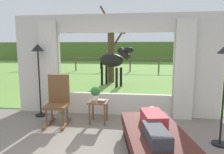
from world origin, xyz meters
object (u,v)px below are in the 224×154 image
Objects in this scene: rocking_chair at (58,100)px; floor_lamp_left at (38,58)px; reclining_person at (154,123)px; pasture_tree at (111,48)px; horse at (113,61)px; potted_plant at (95,92)px; recliner_sofa at (153,140)px; side_table at (98,105)px; book_stack at (102,101)px.

rocking_chair is 0.62× the size of floor_lamp_left.
reclining_person is 0.39× the size of pasture_tree.
horse reaches higher than rocking_chair.
floor_lamp_left is (-1.48, 0.23, 0.77)m from potted_plant.
reclining_person is at bearing 44.84° from horse.
rocking_chair reaches higher than recliner_sofa.
floor_lamp_left is (-1.56, 0.29, 1.04)m from side_table.
side_table is 1.63× the size of potted_plant.
side_table is 1.90m from floor_lamp_left.
potted_plant is at bearing -85.96° from pasture_tree.
book_stack is 0.05× the size of pasture_tree.
pasture_tree is (1.10, 5.13, 0.23)m from floor_lamp_left.
side_table is (0.91, 0.15, -0.12)m from rocking_chair.
recliner_sofa is at bearing -28.49° from floor_lamp_left.
rocking_chair is 0.30× the size of pasture_tree.
rocking_chair is at bearing -33.68° from floor_lamp_left.
pasture_tree reaches higher than book_stack.
potted_plant is at bearing 124.09° from recliner_sofa.
side_table is 0.30× the size of horse.
rocking_chair is 0.65× the size of horse.
potted_plant is 4.39m from horse.
pasture_tree is (-0.55, 5.47, 1.15)m from book_stack.
rocking_chair is 4.66m from horse.
book_stack is 1.93m from floor_lamp_left.
rocking_chair reaches higher than book_stack.
rocking_chair is at bearing -174.84° from book_stack.
horse reaches higher than reclining_person.
reclining_person is 7.81× the size of book_stack.
pasture_tree is at bearing 95.75° from book_stack.
book_stack reaches higher than side_table.
side_table is at bearing -10.41° from floor_lamp_left.
potted_plant is at bearing 145.39° from book_stack.
rocking_chair is at bearing 22.63° from horse.
rocking_chair is 3.50× the size of potted_plant.
book_stack is at bearing 35.18° from horse.
book_stack is at bearing -0.70° from rocking_chair.
floor_lamp_left is at bearing 140.00° from reclining_person.
pasture_tree is (0.45, 5.56, 1.16)m from rocking_chair.
pasture_tree reaches higher than potted_plant.
side_table reaches higher than recliner_sofa.
pasture_tree is (-1.62, 6.66, 1.18)m from reclining_person.
pasture_tree reaches higher than floor_lamp_left.
rocking_chair reaches higher than potted_plant.
book_stack is at bearing -84.25° from pasture_tree.
reclining_person is at bearing -46.30° from potted_plant.
pasture_tree is at bearing 94.04° from potted_plant.
book_stack is at bearing -34.61° from potted_plant.
potted_plant reaches higher than book_stack.
book_stack is (1.00, 0.09, 0.00)m from rocking_chair.
book_stack is 0.10× the size of floor_lamp_left.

